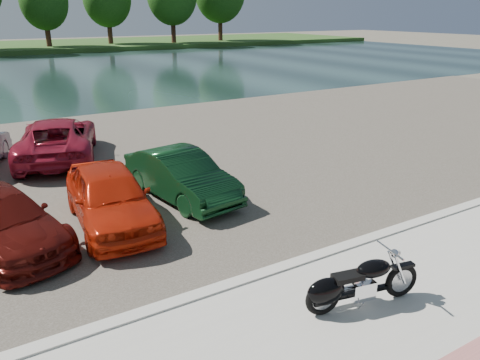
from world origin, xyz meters
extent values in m
plane|color=#595447|center=(0.00, 0.00, 0.00)|extent=(200.00, 200.00, 0.00)
cube|color=#B9B8AE|center=(0.00, -1.00, 0.05)|extent=(60.00, 6.00, 0.10)
cube|color=#B9B8AE|center=(0.00, 2.00, 0.07)|extent=(60.00, 0.30, 0.14)
cube|color=#3F3B33|center=(0.00, 11.00, 0.02)|extent=(60.00, 18.00, 0.04)
cube|color=#182B29|center=(0.00, 40.00, 0.00)|extent=(120.00, 40.00, 0.00)
cylinder|color=#3A1E15|center=(6.00, 66.00, 2.85)|extent=(0.70, 0.70, 4.50)
ellipsoid|color=#12340E|center=(6.00, 66.00, 6.45)|extent=(6.30, 6.30, 7.56)
cylinder|color=#3A1E15|center=(15.00, 67.40, 3.08)|extent=(0.70, 0.70, 4.95)
cylinder|color=#3A1E15|center=(24.00, 64.60, 3.30)|extent=(0.70, 0.70, 5.40)
cylinder|color=#3A1E15|center=(33.00, 66.00, 3.52)|extent=(0.70, 0.70, 5.85)
torus|color=black|center=(0.23, 0.00, 0.44)|extent=(0.69, 0.25, 0.68)
torus|color=black|center=(-1.39, 0.33, 0.44)|extent=(0.69, 0.25, 0.68)
cylinder|color=#B2B2B7|center=(0.23, 0.00, 0.44)|extent=(0.46, 0.15, 0.46)
cylinder|color=#B2B2B7|center=(-1.39, 0.33, 0.44)|extent=(0.46, 0.15, 0.46)
cylinder|color=silver|center=(0.07, -0.07, 0.74)|extent=(0.33, 0.11, 0.63)
cylinder|color=silver|center=(0.11, 0.13, 0.74)|extent=(0.33, 0.11, 0.63)
cylinder|color=silver|center=(-0.09, 0.07, 1.13)|extent=(0.18, 0.74, 0.04)
sphere|color=silver|center=(0.00, 0.05, 1.05)|extent=(0.19, 0.19, 0.16)
sphere|color=silver|center=(0.07, 0.04, 1.05)|extent=(0.13, 0.13, 0.11)
cube|color=black|center=(0.23, 0.00, 0.75)|extent=(0.47, 0.23, 0.06)
cube|color=black|center=(-0.58, 0.17, 0.38)|extent=(1.20, 0.34, 0.08)
cube|color=silver|center=(-0.63, 0.18, 0.45)|extent=(0.50, 0.40, 0.34)
cylinder|color=silver|center=(-0.53, 0.16, 0.65)|extent=(0.28, 0.22, 0.27)
cylinder|color=silver|center=(-0.73, 0.20, 0.65)|extent=(0.28, 0.22, 0.27)
ellipsoid|color=black|center=(-0.40, 0.13, 0.82)|extent=(0.74, 0.49, 0.32)
cube|color=black|center=(-0.92, 0.24, 0.76)|extent=(0.59, 0.38, 0.10)
ellipsoid|color=black|center=(-1.34, 0.32, 0.56)|extent=(0.78, 0.47, 0.50)
cube|color=black|center=(-1.39, 0.33, 0.49)|extent=(0.43, 0.26, 0.30)
cylinder|color=silver|center=(-0.89, 0.39, 0.32)|extent=(1.10, 0.31, 0.09)
cylinder|color=silver|center=(-0.89, 0.39, 0.40)|extent=(1.10, 0.31, 0.09)
cylinder|color=#B2B2B7|center=(-0.76, 0.02, 0.23)|extent=(0.05, 0.14, 0.22)
imported|color=#52100B|center=(-5.90, 6.17, 0.70)|extent=(3.04, 4.85, 1.31)
imported|color=red|center=(-3.41, 6.08, 0.79)|extent=(2.12, 4.55, 1.51)
imported|color=black|center=(-1.15, 6.79, 0.73)|extent=(2.08, 4.39, 1.39)
imported|color=maroon|center=(-3.39, 12.62, 0.80)|extent=(3.94, 5.98, 1.53)
camera|label=1|loc=(-6.26, -4.90, 5.17)|focal=35.00mm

